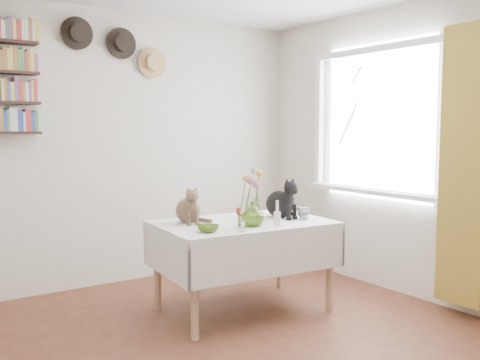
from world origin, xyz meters
TOP-DOWN VIEW (x-y plane):
  - room at (0.00, 0.00)m, footprint 4.08×4.58m
  - window at (1.97, 0.80)m, footprint 0.12×1.52m
  - curtain at (1.90, -0.12)m, footprint 0.12×0.38m
  - dining_table at (0.60, 0.93)m, footprint 1.39×0.96m
  - tabby_cat at (0.22, 1.12)m, footprint 0.24×0.29m
  - black_cat at (0.96, 0.93)m, footprint 0.26×0.31m
  - flower_vase at (0.55, 0.73)m, footprint 0.21×0.21m
  - green_bowl at (0.16, 0.72)m, footprint 0.16×0.16m
  - drinking_glass at (1.06, 0.74)m, footprint 0.13×0.13m
  - candlestick at (0.69, 0.62)m, footprint 0.05×0.05m
  - berry_jar at (0.35, 0.60)m, footprint 0.05×0.05m
  - porcelain_figurine at (1.06, 0.84)m, footprint 0.05×0.05m
  - flower_bouquet at (0.55, 0.75)m, footprint 0.17×0.12m
  - wall_hats at (0.12, 2.19)m, footprint 0.98×0.09m

SIDE VIEW (x-z plane):
  - dining_table at x=0.60m, z-range 0.18..0.89m
  - green_bowl at x=0.16m, z-range 0.71..0.76m
  - porcelain_figurine at x=1.06m, z-range 0.70..0.81m
  - drinking_glass at x=1.06m, z-range 0.71..0.81m
  - candlestick at x=0.69m, z-range 0.68..0.87m
  - berry_jar at x=0.35m, z-range 0.70..0.89m
  - flower_vase at x=0.55m, z-range 0.71..0.89m
  - tabby_cat at x=0.22m, z-range 0.71..1.01m
  - black_cat at x=0.96m, z-range 0.71..1.05m
  - flower_bouquet at x=0.55m, z-range 0.86..1.25m
  - curtain at x=1.90m, z-range 0.10..2.20m
  - room at x=0.00m, z-range -0.04..2.54m
  - window at x=1.97m, z-range 0.74..2.06m
  - wall_hats at x=0.12m, z-range 1.93..2.41m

